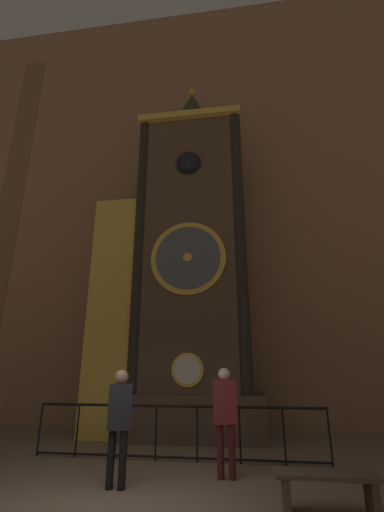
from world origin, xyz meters
TOP-DOWN VIEW (x-y plane):
  - cathedral_back_wall at (-0.09, 6.44)m, footprint 24.00×0.32m
  - clock_tower at (-0.01, 4.98)m, footprint 4.48×1.81m
  - railing_fence at (0.37, 2.95)m, footprint 5.54×0.05m
  - visitor_near at (-0.20, 1.33)m, footprint 0.39×0.32m
  - visitor_far at (1.34, 2.01)m, footprint 0.39×0.32m
  - visitor_bench at (2.59, 0.84)m, footprint 1.22×0.40m

SIDE VIEW (x-z plane):
  - visitor_bench at x=2.59m, z-range 0.09..0.53m
  - railing_fence at x=0.37m, z-range 0.06..1.01m
  - visitor_near at x=-0.20m, z-range 0.16..1.77m
  - visitor_far at x=1.34m, z-range 0.16..1.79m
  - clock_tower at x=-0.01m, z-range -0.90..9.57m
  - cathedral_back_wall at x=-0.09m, z-range -0.01..15.69m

